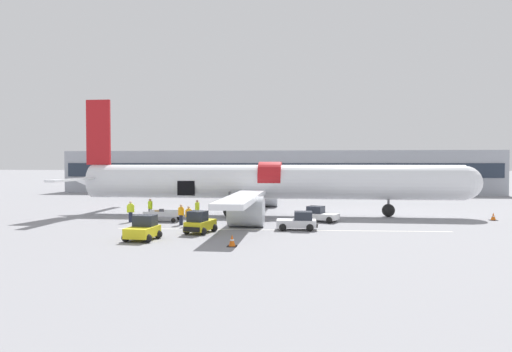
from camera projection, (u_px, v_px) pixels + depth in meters
The scene contains 16 objects.
ground_plane at pixel (243, 225), 37.69m from camera, with size 500.00×500.00×0.00m, color gray.
apron_marking_line at pixel (281, 230), 34.80m from camera, with size 25.52×1.33×0.01m.
terminal_strip at pixel (277, 172), 79.77m from camera, with size 72.14×11.99×7.08m.
airplane at pixel (265, 183), 44.51m from camera, with size 39.79×32.78×11.51m.
baggage_tug_lead at pixel (320, 215), 39.67m from camera, with size 3.31×2.60×1.34m.
baggage_tug_mid at pixel (298, 222), 34.87m from camera, with size 3.14×2.02×1.41m.
baggage_tug_rear at pixel (200, 224), 33.25m from camera, with size 2.26×3.00×1.65m.
baggage_tug_spare at pixel (143, 230), 30.36m from camera, with size 2.22×2.71×1.62m.
baggage_cart_loading at pixel (165, 215), 40.05m from camera, with size 4.12×2.18×1.07m.
ground_crew_loader_a at pixel (131, 211), 39.32m from camera, with size 0.63×0.54×1.84m.
ground_crew_loader_b at pixel (150, 208), 42.26m from camera, with size 0.57×0.58×1.80m.
ground_crew_driver at pixel (189, 216), 36.86m from camera, with size 0.55×0.51×1.64m.
ground_crew_supervisor at pixel (197, 209), 41.28m from camera, with size 0.56×0.56×1.77m.
ground_crew_helper at pixel (181, 214), 37.58m from camera, with size 0.59×0.51×1.71m.
safety_cone_nose at pixel (493, 217), 40.58m from camera, with size 0.64×0.64×0.68m.
safety_cone_engine_left at pixel (232, 241), 28.00m from camera, with size 0.61×0.61×0.74m.
Camera 1 is at (5.30, -37.19, 5.18)m, focal length 32.00 mm.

